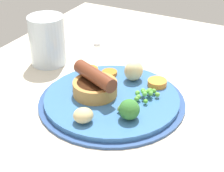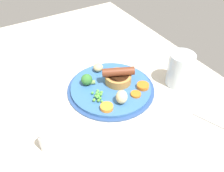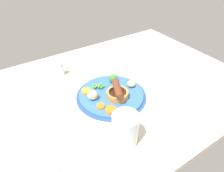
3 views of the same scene
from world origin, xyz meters
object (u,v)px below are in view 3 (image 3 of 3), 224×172
Objects in this scene: pea_pile at (98,86)px; fork at (56,171)px; potato_chunk_2 at (131,84)px; carrot_slice_4 at (111,110)px; sausage_pudding at (117,93)px; drinking_glass at (125,129)px; dinner_plate at (111,95)px; broccoli_floret_near at (114,79)px; carrot_slice_0 at (101,106)px; salt_shaker at (61,69)px; potato_chunk_1 at (93,95)px; carrot_slice_3 at (86,91)px.

pea_pile reaches higher than fork.
potato_chunk_2 is 16.76cm from carrot_slice_4.
potato_chunk_2 is at bearing 131.09° from sausage_pudding.
carrot_slice_4 is at bearing -102.40° from drinking_glass.
pea_pile is 0.29× the size of fork.
dinner_plate is 7.92cm from broccoli_floret_near.
pea_pile is 0.48× the size of drinking_glass.
salt_shaker is at bearing -83.29° from carrot_slice_0.
potato_chunk_1 is at bearing -6.93° from dinner_plate.
sausage_pudding reaches higher than carrot_slice_0.
carrot_slice_3 is (0.13, -5.04, -1.47)cm from potato_chunk_1.
pea_pile is 0.87× the size of salt_shaker.
potato_chunk_1 is at bearing -159.87° from fork.
sausage_pudding reaches higher than potato_chunk_1.
carrot_slice_4 is at bearing -178.27° from fork.
drinking_glass is 1.79× the size of salt_shaker.
potato_chunk_2 is (-11.73, 6.40, 0.31)cm from pea_pile.
carrot_slice_4 is 0.62× the size of salt_shaker.
carrot_slice_3 reaches higher than dinner_plate.
pea_pile reaches higher than carrot_slice_4.
salt_shaker is (2.54, -45.30, -2.46)cm from drinking_glass.
drinking_glass is (5.78, 26.18, 3.13)cm from pea_pile.
sausage_pudding is 2.69× the size of carrot_slice_4.
sausage_pudding reaches higher than fork.
potato_chunk_2 is 0.91× the size of carrot_slice_4.
broccoli_floret_near is 0.77× the size of salt_shaker.
drinking_glass is at bearing 93.20° from salt_shaker.
dinner_plate is 9.88cm from carrot_slice_3.
potato_chunk_1 is at bearing -86.93° from carrot_slice_0.
carrot_slice_0 is at bearing 92.30° from carrot_slice_3.
broccoli_floret_near is 1.24× the size of carrot_slice_4.
carrot_slice_3 is at bearing -87.70° from carrot_slice_0.
carrot_slice_0 is 26.29cm from fork.
carrot_slice_4 is (-1.74, 3.88, 0.25)cm from carrot_slice_0.
carrot_slice_4 is (-2.02, 9.17, -1.41)cm from potato_chunk_1.
potato_chunk_2 is 26.57cm from drinking_glass.
potato_chunk_1 reaches higher than pea_pile.
sausage_pudding is 34.02cm from fork.
potato_chunk_1 is 29.38cm from fork.
salt_shaker is (10.79, -24.99, 2.45)cm from dinner_plate.
potato_chunk_1 is at bearing 134.90° from broccoli_floret_near.
broccoli_floret_near is (-7.27, 0.11, 0.78)cm from pea_pile.
dinner_plate is 10.07cm from carrot_slice_4.
fork is 2.95× the size of salt_shaker.
drinking_glass is at bearing 88.91° from carrot_slice_3.
salt_shaker is at bearing -133.67° from sausage_pudding.
fork is (29.46, 18.48, -0.27)cm from dinner_plate.
drinking_glass is (0.50, 26.27, 3.51)cm from carrot_slice_3.
potato_chunk_2 is 1.10× the size of carrot_slice_0.
salt_shaker is (3.45, -29.35, 1.25)cm from carrot_slice_0.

